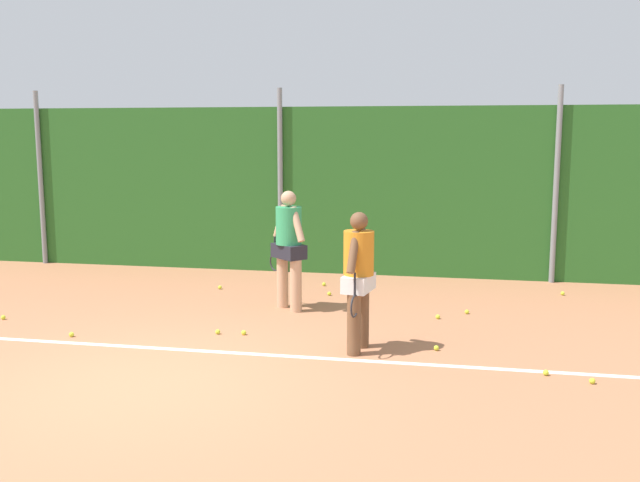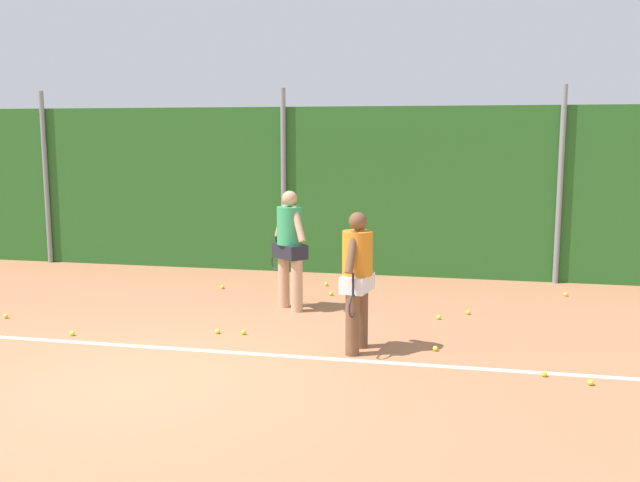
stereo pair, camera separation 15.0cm
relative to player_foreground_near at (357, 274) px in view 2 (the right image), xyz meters
name	(u,v)px [view 2 (the right image)]	position (x,y,z in m)	size (l,w,h in m)	color
ground_plane	(201,334)	(-2.19, 0.30, -0.99)	(27.24, 27.24, 0.00)	#B2704C
hedge_fence_backdrop	(286,190)	(-2.19, 4.93, 0.62)	(17.71, 0.25, 3.20)	#286023
fence_post_left	(46,178)	(-7.30, 4.75, 0.79)	(0.10, 0.10, 3.56)	gray
fence_post_center	(284,182)	(-2.19, 4.75, 0.79)	(0.10, 0.10, 3.56)	gray
fence_post_right	(560,186)	(2.92, 4.75, 0.79)	(0.10, 0.10, 3.56)	gray
court_baseline_paint	(182,349)	(-2.19, -0.39, -0.98)	(12.94, 0.10, 0.01)	white
player_foreground_near	(357,274)	(0.00, 0.00, 0.00)	(0.39, 0.81, 1.76)	brown
player_midcourt	(290,243)	(-1.35, 1.90, 0.05)	(0.69, 0.60, 1.85)	tan
tennis_ball_0	(218,331)	(-1.98, 0.37, -0.95)	(0.07, 0.07, 0.07)	#CCDB33
tennis_ball_1	(435,349)	(0.97, 0.20, -0.95)	(0.07, 0.07, 0.07)	#CCDB33
tennis_ball_2	(544,374)	(2.22, -0.51, -0.95)	(0.07, 0.07, 0.07)	#CCDB33
tennis_ball_3	(326,284)	(-1.12, 3.66, -0.95)	(0.07, 0.07, 0.07)	#CCDB33
tennis_ball_5	(468,312)	(1.37, 2.13, -0.95)	(0.07, 0.07, 0.07)	#CCDB33
tennis_ball_6	(243,332)	(-1.62, 0.40, -0.95)	(0.07, 0.07, 0.07)	#CCDB33
tennis_ball_7	(566,294)	(2.98, 3.70, -0.95)	(0.07, 0.07, 0.07)	#CCDB33
tennis_ball_8	(439,317)	(0.95, 1.75, -0.95)	(0.07, 0.07, 0.07)	#CCDB33
tennis_ball_9	(222,287)	(-2.87, 3.05, -0.95)	(0.07, 0.07, 0.07)	#CCDB33
tennis_ball_10	(331,294)	(-0.89, 2.93, -0.95)	(0.07, 0.07, 0.07)	#CCDB33
tennis_ball_11	(591,382)	(2.69, -0.69, -0.95)	(0.07, 0.07, 0.07)	#CCDB33
tennis_ball_12	(72,333)	(-3.87, -0.12, -0.95)	(0.07, 0.07, 0.07)	#CCDB33
tennis_ball_13	(6,316)	(-5.33, 0.50, -0.95)	(0.07, 0.07, 0.07)	#CCDB33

